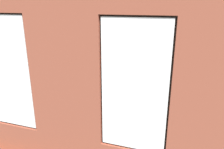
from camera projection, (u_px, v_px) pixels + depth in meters
ground_plane at (114, 106)px, 6.73m from camera, size 6.20×6.22×0.10m
brick_wall_with_windows at (66, 87)px, 3.75m from camera, size 5.60×0.30×3.30m
white_wall_right at (29, 48)px, 6.84m from camera, size 0.10×5.22×3.30m
couch_by_window at (82, 131)px, 4.76m from camera, size 1.81×0.87×0.80m
couch_left at (187, 116)px, 5.37m from camera, size 0.88×1.73×0.80m
coffee_table at (119, 98)px, 6.32m from camera, size 1.56×0.72×0.41m
cup_ceramic at (122, 97)px, 6.16m from camera, size 0.09×0.09×0.11m
candle_jar at (119, 95)px, 6.29m from camera, size 0.08×0.08×0.13m
table_plant_small at (134, 94)px, 6.26m from camera, size 0.11×0.11×0.19m
remote_silver at (113, 94)px, 6.44m from camera, size 0.08×0.18×0.02m
remote_black at (102, 96)px, 6.34m from camera, size 0.18×0.11×0.02m
media_console at (41, 91)px, 7.16m from camera, size 1.02×0.42×0.50m
tv_flatscreen at (39, 71)px, 6.96m from camera, size 1.19×0.20×0.83m
papasan_chair at (121, 72)px, 8.42m from camera, size 1.12×1.12×0.70m
potted_plant_mid_room_small at (136, 87)px, 7.17m from camera, size 0.33×0.33×0.51m
potted_plant_between_couches at (145, 125)px, 4.30m from camera, size 0.82×0.78×1.20m
potted_plant_corner_near_left at (193, 70)px, 7.71m from camera, size 0.93×0.94×1.31m
potted_plant_near_tv at (34, 85)px, 5.94m from camera, size 0.88×0.88×1.32m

